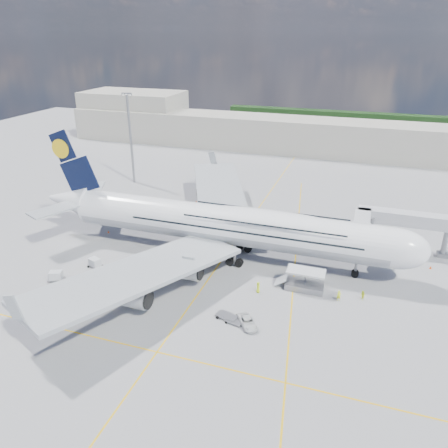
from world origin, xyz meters
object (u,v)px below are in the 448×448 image
(cargo_loader, at_px, (304,283))
(crew_van, at_px, (258,287))
(catering_truck_inner, at_px, (190,218))
(cone_nose, at_px, (431,267))
(service_van, at_px, (248,322))
(cone_wing_right_inner, at_px, (139,257))
(dolly_back, at_px, (56,276))
(jet_bridge, at_px, (388,223))
(dolly_row_b, at_px, (68,300))
(crew_wing, at_px, (114,280))
(cone_wing_left_inner, at_px, (242,223))
(crew_nose, at_px, (339,296))
(cone_wing_right_outer, at_px, (82,298))
(dolly_row_c, at_px, (128,267))
(airliner, at_px, (226,225))
(dolly_row_a, at_px, (95,263))
(baggage_tug, at_px, (131,290))
(crew_tug, at_px, (141,303))
(cone_wing_left_outer, at_px, (196,201))
(catering_truck_outer, at_px, (210,189))
(crew_loader, at_px, (362,295))
(dolly_nose_far, at_px, (234,321))
(cone_tail, at_px, (108,232))
(light_mast, at_px, (131,138))
(dolly_nose_near, at_px, (227,316))

(cargo_loader, bearing_deg, crew_van, -153.60)
(catering_truck_inner, xyz_separation_m, cone_nose, (50.77, -3.81, -1.63))
(service_van, distance_m, cone_wing_right_inner, 29.37)
(catering_truck_inner, bearing_deg, cargo_loader, -40.90)
(dolly_back, bearing_deg, jet_bridge, 6.13)
(dolly_row_b, height_order, catering_truck_inner, catering_truck_inner)
(catering_truck_inner, relative_size, crew_wing, 4.66)
(crew_wing, bearing_deg, cone_wing_left_inner, -19.90)
(dolly_back, bearing_deg, cargo_loader, -6.75)
(cargo_loader, xyz_separation_m, service_van, (-6.42, -13.06, -0.61))
(catering_truck_inner, bearing_deg, crew_nose, -38.38)
(dolly_back, bearing_deg, crew_nose, -10.52)
(crew_nose, distance_m, cone_wing_right_outer, 42.77)
(dolly_row_c, bearing_deg, cargo_loader, -16.06)
(airliner, height_order, dolly_row_a, airliner)
(dolly_back, height_order, cone_wing_left_inner, dolly_back)
(airliner, bearing_deg, baggage_tug, -120.86)
(crew_tug, relative_size, cone_nose, 2.64)
(cone_nose, bearing_deg, catering_truck_inner, 175.71)
(service_van, height_order, crew_wing, crew_wing)
(crew_nose, bearing_deg, jet_bridge, 50.71)
(dolly_row_c, height_order, cone_wing_left_outer, dolly_row_c)
(crew_tug, bearing_deg, cone_wing_left_inner, 104.63)
(baggage_tug, relative_size, cone_wing_right_inner, 5.78)
(crew_nose, bearing_deg, catering_truck_outer, 113.55)
(dolly_back, height_order, crew_loader, dolly_back)
(dolly_row_a, height_order, catering_truck_inner, catering_truck_inner)
(catering_truck_inner, distance_m, crew_nose, 40.61)
(dolly_nose_far, xyz_separation_m, cone_wing_left_inner, (-9.26, 35.88, -0.01))
(dolly_row_a, relative_size, crew_tug, 2.06)
(dolly_row_a, xyz_separation_m, dolly_row_b, (2.31, -11.42, -0.65))
(dolly_back, bearing_deg, crew_van, -9.25)
(crew_loader, distance_m, cone_tail, 55.38)
(light_mast, height_order, cone_wing_left_inner, light_mast)
(cone_wing_right_inner, bearing_deg, crew_loader, -1.17)
(airliner, xyz_separation_m, dolly_nose_near, (6.57, -19.39, -6.48))
(airliner, relative_size, dolly_row_c, 20.32)
(dolly_back, distance_m, crew_loader, 53.49)
(light_mast, relative_size, service_van, 5.55)
(light_mast, xyz_separation_m, crew_nose, (62.90, -43.84, -12.28))
(dolly_row_b, xyz_separation_m, crew_nose, (42.48, 14.81, 0.58))
(jet_bridge, xyz_separation_m, crew_nose, (-6.90, -19.77, -5.93))
(catering_truck_inner, relative_size, catering_truck_outer, 0.87)
(catering_truck_inner, height_order, cone_wing_right_outer, catering_truck_inner)
(dolly_nose_near, relative_size, cone_tail, 6.76)
(cone_wing_right_outer, bearing_deg, dolly_row_a, 112.70)
(crew_wing, bearing_deg, dolly_nose_near, -93.98)
(dolly_row_b, height_order, catering_truck_outer, catering_truck_outer)
(dolly_nose_near, bearing_deg, crew_nose, 47.44)
(jet_bridge, height_order, crew_van, jet_bridge)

